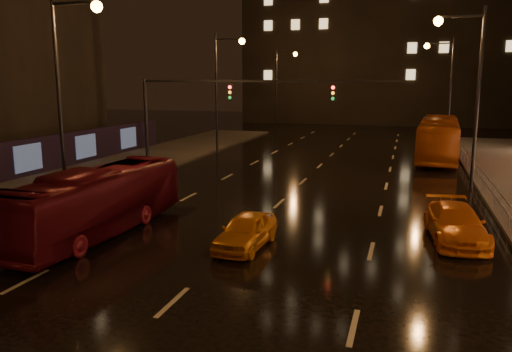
# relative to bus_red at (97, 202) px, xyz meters

# --- Properties ---
(ground) EXTENTS (140.00, 140.00, 0.00)m
(ground) POSITION_rel_bus_red_xyz_m (5.69, 11.12, -1.34)
(ground) COLOR black
(ground) RESTS_ON ground
(sidewalk_left) EXTENTS (7.00, 70.00, 0.15)m
(sidewalk_left) POSITION_rel_bus_red_xyz_m (-7.81, 6.12, -1.27)
(sidewalk_left) COLOR #38332D
(sidewalk_left) RESTS_ON ground
(traffic_signal) EXTENTS (15.31, 0.32, 6.20)m
(traffic_signal) POSITION_rel_bus_red_xyz_m (0.63, 11.12, 3.39)
(traffic_signal) COLOR black
(traffic_signal) RESTS_ON ground
(railing_right) EXTENTS (0.05, 56.00, 1.00)m
(railing_right) POSITION_rel_bus_red_xyz_m (15.89, 9.12, -0.45)
(railing_right) COLOR #99999E
(railing_right) RESTS_ON sidewalk_right
(bus_red) EXTENTS (2.50, 9.71, 2.69)m
(bus_red) POSITION_rel_bus_red_xyz_m (0.00, 0.00, 0.00)
(bus_red) COLOR #5A0C18
(bus_red) RESTS_ON ground
(bus_curb) EXTENTS (3.58, 12.19, 3.35)m
(bus_curb) POSITION_rel_bus_red_xyz_m (14.06, 24.62, 0.33)
(bus_curb) COLOR #A84610
(bus_curb) RESTS_ON ground
(taxi_near) EXTENTS (1.71, 3.81, 1.27)m
(taxi_near) POSITION_rel_bus_red_xyz_m (6.19, 0.18, -0.71)
(taxi_near) COLOR orange
(taxi_near) RESTS_ON ground
(taxi_far) EXTENTS (2.44, 4.89, 1.36)m
(taxi_far) POSITION_rel_bus_red_xyz_m (13.69, 3.30, -0.66)
(taxi_far) COLOR orange
(taxi_far) RESTS_ON ground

